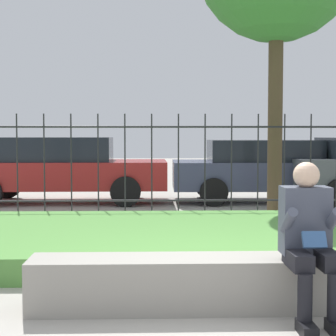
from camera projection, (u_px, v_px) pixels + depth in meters
The scene contains 7 objects.
ground_plane at pixel (233, 309), 4.68m from camera, with size 60.00×60.00×0.00m, color #A8A399.
stone_bench at pixel (217, 286), 4.66m from camera, with size 3.11×0.47×0.44m.
person_seated_reader at pixel (309, 235), 4.39m from camera, with size 0.42×0.73×1.24m.
grass_berm at pixel (205, 239), 7.05m from camera, with size 9.07×3.37×0.27m.
iron_fence at pixel (192, 166), 9.29m from camera, with size 7.07×0.03×1.80m.
car_parked_center at pixel (269, 169), 12.19m from camera, with size 4.27×1.92×1.34m.
car_parked_left at pixel (60, 168), 12.04m from camera, with size 4.47×1.89×1.40m.
Camera 1 is at (-0.68, -4.58, 1.45)m, focal length 60.00 mm.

